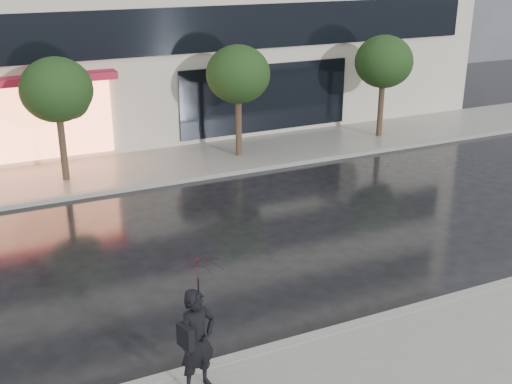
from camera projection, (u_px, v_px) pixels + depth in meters
ground at (301, 313)px, 13.18m from camera, size 120.00×120.00×0.00m
sidewalk_far at (155, 166)px, 21.82m from camera, size 60.00×3.50×0.12m
curb_near at (326, 335)px, 12.31m from camera, size 60.00×0.25×0.14m
curb_far at (171, 182)px, 20.34m from camera, size 60.00×0.25×0.14m
tree_mid_west at (59, 92)px, 19.45m from camera, size 2.20×2.20×3.99m
tree_mid_east at (239, 76)px, 21.83m from camera, size 2.20×2.20×3.99m
tree_far_east at (385, 63)px, 24.21m from camera, size 2.20×2.20×3.99m
pedestrian_with_umbrella at (198, 310)px, 10.25m from camera, size 1.05×1.06×2.42m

